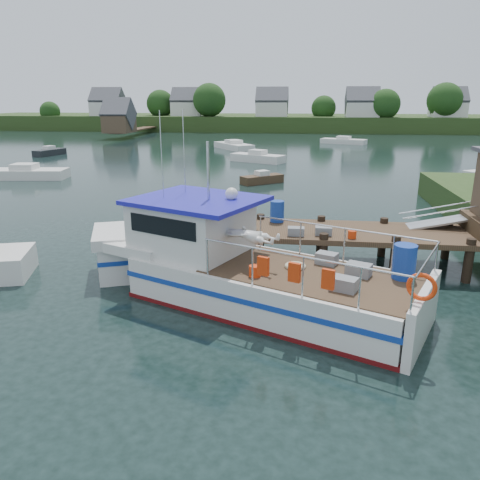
# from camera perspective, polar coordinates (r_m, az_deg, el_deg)

# --- Properties ---
(ground_plane) EXTENTS (160.00, 160.00, 0.00)m
(ground_plane) POSITION_cam_1_polar(r_m,az_deg,el_deg) (18.65, 3.65, -2.62)
(ground_plane) COLOR black
(far_shore) EXTENTS (140.00, 42.55, 9.22)m
(far_shore) POSITION_cam_1_polar(r_m,az_deg,el_deg) (100.01, 7.06, 14.38)
(far_shore) COLOR #2C431B
(far_shore) RESTS_ON ground
(dock) EXTENTS (16.60, 3.00, 4.78)m
(dock) POSITION_cam_1_polar(r_m,az_deg,el_deg) (18.79, 24.04, 3.21)
(dock) COLOR #463221
(dock) RESTS_ON ground
(lobster_boat) EXTENTS (11.80, 7.38, 5.89)m
(lobster_boat) POSITION_cam_1_polar(r_m,az_deg,el_deg) (15.01, -1.08, -3.16)
(lobster_boat) COLOR silver
(lobster_boat) RESTS_ON ground
(moored_rowboat) EXTENTS (3.31, 2.99, 0.97)m
(moored_rowboat) POSITION_cam_1_polar(r_m,az_deg,el_deg) (36.00, 2.70, 7.49)
(moored_rowboat) COLOR #463221
(moored_rowboat) RESTS_ON ground
(moored_far) EXTENTS (6.67, 4.33, 1.08)m
(moored_far) POSITION_cam_1_polar(r_m,az_deg,el_deg) (70.11, 12.51, 11.71)
(moored_far) COLOR silver
(moored_far) RESTS_ON ground
(moored_a) EXTENTS (6.77, 3.04, 1.20)m
(moored_a) POSITION_cam_1_polar(r_m,az_deg,el_deg) (41.85, -24.71, 7.42)
(moored_a) COLOR silver
(moored_a) RESTS_ON ground
(moored_b) EXTENTS (5.84, 4.17, 1.23)m
(moored_b) POSITION_cam_1_polar(r_m,az_deg,el_deg) (48.40, 2.17, 10.02)
(moored_b) COLOR silver
(moored_b) RESTS_ON ground
(moored_d) EXTENTS (5.94, 7.05, 1.18)m
(moored_d) POSITION_cam_1_polar(r_m,az_deg,el_deg) (60.93, -0.77, 11.42)
(moored_d) COLOR silver
(moored_d) RESTS_ON ground
(moored_e) EXTENTS (2.37, 4.14, 1.08)m
(moored_e) POSITION_cam_1_polar(r_m,az_deg,el_deg) (58.31, -22.20, 9.92)
(moored_e) COLOR black
(moored_e) RESTS_ON ground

